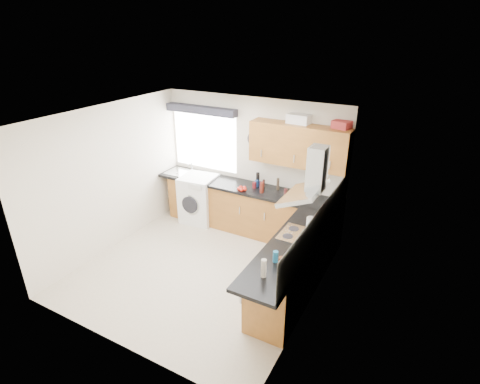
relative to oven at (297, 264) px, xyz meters
The scene contains 38 objects.
ground_plane 1.59m from the oven, 168.69° to the right, with size 3.60×3.60×0.00m, color beige.
ceiling 2.58m from the oven, 168.69° to the right, with size 3.60×3.60×0.02m, color white.
wall_back 2.28m from the oven, 135.00° to the left, with size 3.60×0.02×2.50m, color silver.
wall_front 2.71m from the oven, 125.54° to the right, with size 3.60×0.02×2.50m, color silver.
wall_left 3.41m from the oven, behind, with size 0.02×3.60×2.50m, color silver.
wall_right 0.93m from the oven, 45.00° to the right, with size 0.02×3.60×2.50m, color silver.
window 3.16m from the oven, 149.70° to the left, with size 1.40×0.02×1.10m, color white.
window_blind 3.40m from the oven, 151.23° to the left, with size 1.50×0.18×0.14m, color #24242F.
splashback 0.81m from the oven, ahead, with size 0.01×3.00×0.54m, color white.
base_cab_back 2.01m from the oven, 142.90° to the left, with size 3.00×0.58×0.86m, color brown.
base_cab_corner 1.20m from the oven, 90.00° to the left, with size 0.60×0.60×0.86m, color brown.
base_cab_right 0.15m from the oven, 86.19° to the right, with size 0.58×2.10×0.86m, color brown.
worktop_back 1.98m from the oven, 141.34° to the left, with size 3.60×0.62×0.05m, color black.
worktop_right 0.55m from the oven, 90.00° to the right, with size 0.62×2.42×0.05m, color black.
sink 3.12m from the oven, 157.02° to the left, with size 0.84×0.46×0.10m, color #AAB1B7, non-canonical shape.
oven is the anchor object (origin of this frame).
hob_plate 0.49m from the oven, 90.00° to the left, with size 0.52×0.52×0.01m, color #AAB1B7.
extractor_hood 1.35m from the oven, ahead, with size 0.52×0.78×0.66m, color #AAB1B7, non-canonical shape.
upper_cabinets 1.99m from the oven, 112.54° to the left, with size 1.70×0.35×0.70m, color brown.
washing_machine 2.71m from the oven, 156.08° to the left, with size 0.64×0.62×0.94m, color white.
wall_clock 2.44m from the oven, 134.80° to the left, with size 0.28×0.28×0.04m, color #24242F.
casserole 2.37m from the oven, 113.08° to the left, with size 0.37×0.27×0.16m, color white.
storage_box 2.28m from the oven, 85.97° to the left, with size 0.27×0.22×0.12m, color #B73131.
utensil_pot 1.29m from the oven, 107.36° to the left, with size 0.09×0.09×0.12m, color tan.
kitchen_roll 0.64m from the oven, 44.89° to the left, with size 0.12×0.12×0.26m, color white.
tomato_cluster 1.84m from the oven, 145.45° to the left, with size 0.16×0.16×0.07m, color #B41B0F, non-canonical shape.
jar_0 1.87m from the oven, 137.28° to the left, with size 0.07×0.07×0.11m, color #571216.
jar_1 1.88m from the oven, 131.32° to the left, with size 0.04×0.04×0.13m, color #3D1B15.
jar_2 1.72m from the oven, 123.93° to the left, with size 0.05×0.05×0.22m, color #392C20.
jar_3 1.53m from the oven, 119.01° to the left, with size 0.05×0.05×0.10m, color #3E3222.
jar_4 1.50m from the oven, 119.90° to the left, with size 0.06×0.06×0.10m, color #481A1A.
jar_5 1.79m from the oven, 134.30° to the left, with size 0.05×0.05×0.15m, color #141444.
jar_6 1.91m from the oven, 135.32° to the left, with size 0.07×0.07×0.12m, color navy.
jar_7 1.99m from the oven, 133.99° to the left, with size 0.07×0.07×0.24m, color black.
jar_8 1.66m from the oven, 135.37° to the left, with size 0.07×0.07×0.20m, color #571C12.
bottle_0 0.94m from the oven, 92.65° to the right, with size 0.07×0.07×0.15m, color #1C6089.
bottle_1 1.05m from the oven, 83.93° to the right, with size 0.06×0.06×0.18m, color brown.
bottle_2 1.25m from the oven, 91.82° to the right, with size 0.07×0.07×0.24m, color #A2998A.
Camera 1 is at (2.96, -4.14, 3.65)m, focal length 28.00 mm.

